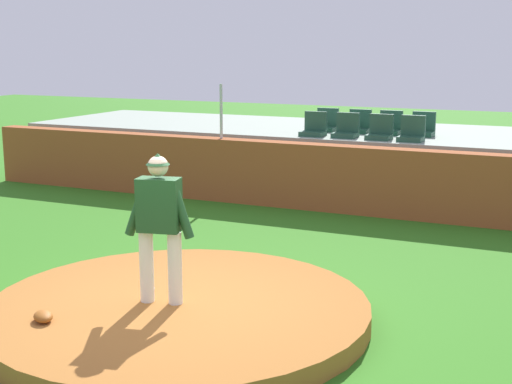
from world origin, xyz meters
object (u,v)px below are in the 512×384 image
object	(u,v)px
fielding_glove	(43,316)
stadium_chair_7	(423,128)
pitcher	(159,217)
stadium_chair_2	(380,131)
stadium_chair_0	(314,128)
stadium_chair_4	(326,124)
stadium_chair_3	(412,133)
stadium_chair_1	(346,130)
baseball	(152,288)
stadium_chair_5	(359,126)
stadium_chair_6	(390,127)

from	to	relation	value
fielding_glove	stadium_chair_7	size ratio (longest dim) A/B	0.60
pitcher	stadium_chair_2	bearing A→B (deg)	73.43
pitcher	stadium_chair_0	xyz separation A→B (m)	(-0.86, 7.47, 0.21)
pitcher	stadium_chair_4	xyz separation A→B (m)	(-0.90, 8.39, 0.21)
fielding_glove	stadium_chair_2	size ratio (longest dim) A/B	0.60
stadium_chair_3	stadium_chair_7	world-z (taller)	same
stadium_chair_1	stadium_chair_3	world-z (taller)	same
baseball	fielding_glove	xyz separation A→B (m)	(-0.54, -1.31, 0.02)
stadium_chair_0	stadium_chair_7	bearing A→B (deg)	-156.23
stadium_chair_2	stadium_chair_5	size ratio (longest dim) A/B	1.00
fielding_glove	stadium_chair_6	bearing A→B (deg)	121.46
stadium_chair_6	stadium_chair_7	distance (m)	0.69
stadium_chair_1	stadium_chair_7	bearing A→B (deg)	-147.51
stadium_chair_2	stadium_chair_1	bearing A→B (deg)	-1.97
fielding_glove	stadium_chair_5	xyz separation A→B (m)	(0.69, 9.41, 1.16)
stadium_chair_5	stadium_chair_7	xyz separation A→B (m)	(1.37, 0.01, 0.00)
stadium_chair_4	stadium_chair_7	world-z (taller)	same
stadium_chair_5	stadium_chair_6	xyz separation A→B (m)	(0.68, 0.01, 0.00)
stadium_chair_1	stadium_chair_2	bearing A→B (deg)	178.03
stadium_chair_3	stadium_chair_5	distance (m)	1.62
baseball	stadium_chair_4	xyz separation A→B (m)	(-0.60, 8.12, 1.18)
pitcher	stadium_chair_7	distance (m)	8.47
stadium_chair_3	stadium_chair_5	bearing A→B (deg)	-33.80
baseball	stadium_chair_6	xyz separation A→B (m)	(0.83, 8.11, 1.18)
pitcher	stadium_chair_1	bearing A→B (deg)	78.90
stadium_chair_2	stadium_chair_4	size ratio (longest dim) A/B	1.00
pitcher	stadium_chair_4	distance (m)	8.44
baseball	stadium_chair_2	size ratio (longest dim) A/B	0.15
pitcher	stadium_chair_1	world-z (taller)	pitcher
stadium_chair_3	stadium_chair_4	world-z (taller)	same
stadium_chair_4	stadium_chair_5	distance (m)	0.75
stadium_chair_2	stadium_chair_7	world-z (taller)	same
stadium_chair_2	pitcher	bearing A→B (deg)	85.78
baseball	stadium_chair_3	size ratio (longest dim) A/B	0.15
fielding_glove	stadium_chair_7	distance (m)	9.71
stadium_chair_4	stadium_chair_5	xyz separation A→B (m)	(0.75, -0.02, 0.00)
pitcher	stadium_chair_3	bearing A→B (deg)	68.56
stadium_chair_2	stadium_chair_7	bearing A→B (deg)	-126.44
stadium_chair_6	stadium_chair_2	bearing A→B (deg)	91.51
stadium_chair_3	stadium_chair_7	distance (m)	0.91
stadium_chair_1	stadium_chair_3	size ratio (longest dim) A/B	1.00
stadium_chair_1	stadium_chair_3	xyz separation A→B (m)	(1.36, -0.03, 0.00)
stadium_chair_6	stadium_chair_7	world-z (taller)	same
baseball	stadium_chair_0	xyz separation A→B (m)	(-0.55, 7.20, 1.18)
stadium_chair_5	stadium_chair_2	bearing A→B (deg)	128.21
stadium_chair_3	stadium_chair_0	bearing A→B (deg)	0.01
stadium_chair_1	stadium_chair_4	xyz separation A→B (m)	(-0.74, 0.89, 0.00)
stadium_chair_4	stadium_chair_2	bearing A→B (deg)	147.78
baseball	stadium_chair_3	xyz separation A→B (m)	(1.50, 7.20, 1.18)
baseball	fielding_glove	bearing A→B (deg)	-112.44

